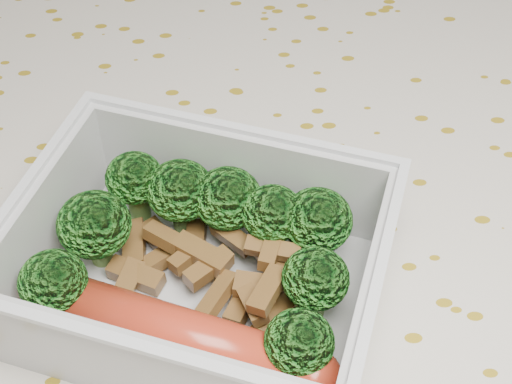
{
  "coord_description": "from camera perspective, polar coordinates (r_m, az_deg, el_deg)",
  "views": [
    {
      "loc": [
        -0.02,
        -0.27,
        1.09
      ],
      "look_at": [
        0.0,
        0.01,
        0.78
      ],
      "focal_mm": 50.0,
      "sensor_mm": 36.0,
      "label": 1
    }
  ],
  "objects": [
    {
      "name": "sausage",
      "position": [
        0.36,
        -6.08,
        -11.45
      ],
      "size": [
        0.16,
        0.08,
        0.03
      ],
      "color": "#B6311B",
      "rests_on": "lunch_container"
    },
    {
      "name": "dining_table",
      "position": [
        0.5,
        -0.03,
        -9.34
      ],
      "size": [
        1.4,
        0.9,
        0.75
      ],
      "color": "brown",
      "rests_on": "ground"
    },
    {
      "name": "meat_pile",
      "position": [
        0.39,
        -3.68,
        -6.12
      ],
      "size": [
        0.11,
        0.09,
        0.03
      ],
      "color": "brown",
      "rests_on": "lunch_container"
    },
    {
      "name": "broccoli_florets",
      "position": [
        0.39,
        -3.98,
        -3.16
      ],
      "size": [
        0.18,
        0.15,
        0.05
      ],
      "color": "#608C3F",
      "rests_on": "lunch_container"
    },
    {
      "name": "lunch_container",
      "position": [
        0.38,
        -4.54,
        -6.5
      ],
      "size": [
        0.23,
        0.21,
        0.07
      ],
      "color": "silver",
      "rests_on": "tablecloth"
    },
    {
      "name": "tablecloth",
      "position": [
        0.46,
        -0.03,
        -5.91
      ],
      "size": [
        1.46,
        0.96,
        0.19
      ],
      "color": "beige",
      "rests_on": "dining_table"
    }
  ]
}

